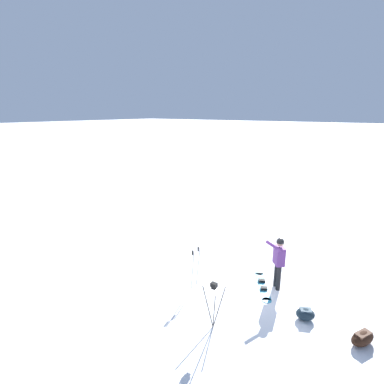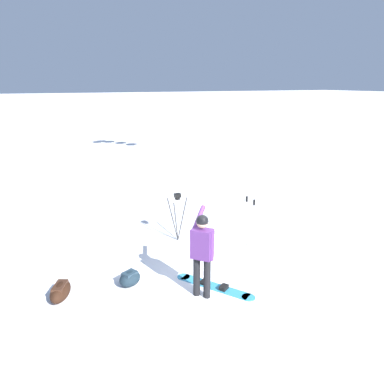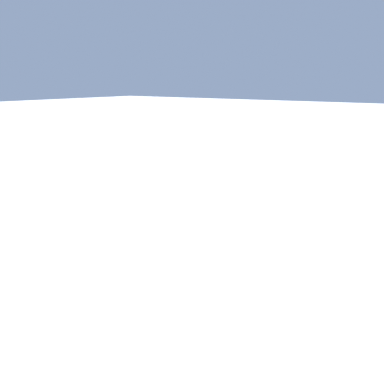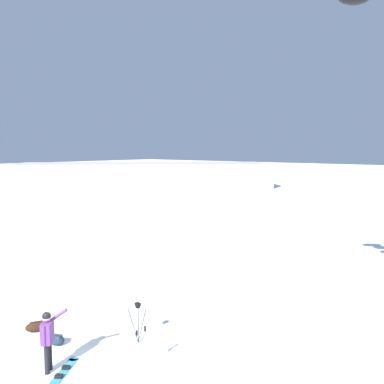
% 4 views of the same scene
% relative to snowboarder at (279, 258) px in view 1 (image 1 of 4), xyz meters
% --- Properties ---
extents(ground_plane, '(300.00, 300.00, 0.00)m').
position_rel_snowboarder_xyz_m(ground_plane, '(-0.46, 0.47, -1.05)').
color(ground_plane, white).
extents(snowboarder, '(0.75, 0.54, 1.75)m').
position_rel_snowboarder_xyz_m(snowboarder, '(0.00, 0.00, 0.00)').
color(snowboarder, black).
rests_on(snowboarder, ground_plane).
extents(snowboard, '(1.58, 1.10, 0.10)m').
position_rel_snowboarder_xyz_m(snowboard, '(-0.17, 0.38, -1.03)').
color(snowboard, teal).
rests_on(snowboard, ground_plane).
extents(gear_bag_large, '(0.78, 0.62, 0.34)m').
position_rel_snowboarder_xyz_m(gear_bag_large, '(-1.08, -2.57, -0.88)').
color(gear_bag_large, black).
rests_on(gear_bag_large, ground_plane).
extents(camera_tripod, '(0.50, 0.53, 1.32)m').
position_rel_snowboarder_xyz_m(camera_tripod, '(-2.74, 0.66, -0.11)').
color(camera_tripod, '#262628').
rests_on(camera_tripod, ground_plane).
extents(gear_bag_small, '(0.55, 0.60, 0.32)m').
position_rel_snowboarder_xyz_m(gear_bag_small, '(-0.99, -1.19, -0.88)').
color(gear_bag_small, '#192833').
rests_on(gear_bag_small, ground_plane).
extents(ski_poles, '(0.37, 0.15, 1.34)m').
position_rel_snowboarder_xyz_m(ski_poles, '(-1.51, 2.12, -0.18)').
color(ski_poles, gray).
rests_on(ski_poles, ground_plane).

